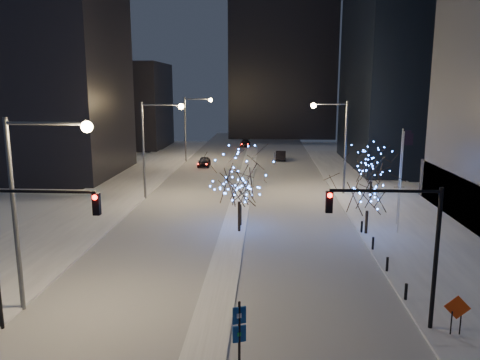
# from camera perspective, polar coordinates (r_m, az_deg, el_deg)

# --- Properties ---
(ground) EXTENTS (160.00, 160.00, 0.00)m
(ground) POSITION_cam_1_polar(r_m,az_deg,el_deg) (23.15, -3.82, -18.31)
(ground) COLOR white
(ground) RESTS_ON ground
(road) EXTENTS (20.00, 130.00, 0.02)m
(road) POSITION_cam_1_polar(r_m,az_deg,el_deg) (56.21, 0.53, -0.50)
(road) COLOR #A2A7B1
(road) RESTS_ON ground
(median) EXTENTS (2.00, 80.00, 0.15)m
(median) POSITION_cam_1_polar(r_m,az_deg,el_deg) (51.32, 0.26, -1.56)
(median) COLOR white
(median) RESTS_ON ground
(east_sidewalk) EXTENTS (10.00, 90.00, 0.15)m
(east_sidewalk) POSITION_cam_1_polar(r_m,az_deg,el_deg) (43.37, 19.80, -4.62)
(east_sidewalk) COLOR white
(east_sidewalk) RESTS_ON ground
(west_sidewalk) EXTENTS (8.00, 90.00, 0.15)m
(west_sidewalk) POSITION_cam_1_polar(r_m,az_deg,el_deg) (44.75, -18.70, -4.07)
(west_sidewalk) COLOR white
(west_sidewalk) RESTS_ON ground
(filler_west_near) EXTENTS (22.00, 18.00, 24.00)m
(filler_west_near) POSITION_cam_1_polar(r_m,az_deg,el_deg) (67.34, -24.23, 10.74)
(filler_west_near) COLOR black
(filler_west_near) RESTS_ON ground
(filler_west_far) EXTENTS (18.00, 16.00, 16.00)m
(filler_west_far) POSITION_cam_1_polar(r_m,az_deg,el_deg) (94.48, -14.55, 8.77)
(filler_west_far) COLOR black
(filler_west_far) RESTS_ON ground
(horizon_block) EXTENTS (24.00, 14.00, 42.00)m
(horizon_block) POSITION_cam_1_polar(r_m,az_deg,el_deg) (112.45, 5.17, 16.04)
(horizon_block) COLOR black
(horizon_block) RESTS_ON ground
(street_lamp_w_near) EXTENTS (4.40, 0.56, 10.00)m
(street_lamp_w_near) POSITION_cam_1_polar(r_m,az_deg,el_deg) (25.31, -23.95, -0.93)
(street_lamp_w_near) COLOR #595E66
(street_lamp_w_near) RESTS_ON ground
(street_lamp_w_mid) EXTENTS (4.40, 0.56, 10.00)m
(street_lamp_w_mid) POSITION_cam_1_polar(r_m,az_deg,el_deg) (48.63, -10.54, 5.22)
(street_lamp_w_mid) COLOR #595E66
(street_lamp_w_mid) RESTS_ON ground
(street_lamp_w_far) EXTENTS (4.40, 0.56, 10.00)m
(street_lamp_w_far) POSITION_cam_1_polar(r_m,az_deg,el_deg) (73.07, -5.89, 7.28)
(street_lamp_w_far) COLOR #595E66
(street_lamp_w_far) RESTS_ON ground
(street_lamp_east) EXTENTS (3.90, 0.56, 10.00)m
(street_lamp_east) POSITION_cam_1_polar(r_m,az_deg,el_deg) (50.79, 11.76, 5.37)
(street_lamp_east) COLOR #595E66
(street_lamp_east) RESTS_ON ground
(traffic_signal_west) EXTENTS (5.26, 0.43, 7.00)m
(traffic_signal_west) POSITION_cam_1_polar(r_m,az_deg,el_deg) (23.77, -24.73, -6.06)
(traffic_signal_west) COLOR black
(traffic_signal_west) RESTS_ON ground
(traffic_signal_east) EXTENTS (5.26, 0.43, 7.00)m
(traffic_signal_east) POSITION_cam_1_polar(r_m,az_deg,el_deg) (22.90, 19.29, -6.28)
(traffic_signal_east) COLOR black
(traffic_signal_east) RESTS_ON ground
(flagpoles) EXTENTS (1.35, 2.60, 8.00)m
(flagpoles) POSITION_cam_1_polar(r_m,az_deg,el_deg) (39.32, 19.09, 0.92)
(flagpoles) COLOR silver
(flagpoles) RESTS_ON east_sidewalk
(bollards) EXTENTS (0.16, 12.16, 0.90)m
(bollards) POSITION_cam_1_polar(r_m,az_deg,el_deg) (32.76, 16.66, -8.53)
(bollards) COLOR black
(bollards) RESTS_ON east_sidewalk
(car_near) EXTENTS (1.74, 4.22, 1.43)m
(car_near) POSITION_cam_1_polar(r_m,az_deg,el_deg) (68.81, -4.40, 2.22)
(car_near) COLOR black
(car_near) RESTS_ON ground
(car_mid) EXTENTS (1.80, 4.59, 1.49)m
(car_mid) POSITION_cam_1_polar(r_m,az_deg,el_deg) (75.31, 5.00, 3.01)
(car_mid) COLOR black
(car_mid) RESTS_ON ground
(car_far) EXTENTS (1.96, 4.56, 1.31)m
(car_far) POSITION_cam_1_polar(r_m,az_deg,el_deg) (92.43, 0.64, 4.51)
(car_far) COLOR #222227
(car_far) RESTS_ON ground
(holiday_tree_median_near) EXTENTS (5.42, 5.42, 6.87)m
(holiday_tree_median_near) POSITION_cam_1_polar(r_m,az_deg,el_deg) (36.47, -0.11, 0.44)
(holiday_tree_median_near) COLOR black
(holiday_tree_median_near) RESTS_ON median
(holiday_tree_median_far) EXTENTS (4.15, 4.15, 4.46)m
(holiday_tree_median_far) POSITION_cam_1_polar(r_m,az_deg,el_deg) (38.42, 0.04, -1.23)
(holiday_tree_median_far) COLOR black
(holiday_tree_median_far) RESTS_ON median
(holiday_tree_plaza_near) EXTENTS (6.07, 6.07, 5.91)m
(holiday_tree_plaza_near) POSITION_cam_1_polar(r_m,az_deg,el_deg) (37.41, 15.37, -0.89)
(holiday_tree_plaza_near) COLOR black
(holiday_tree_plaza_near) RESTS_ON east_sidewalk
(holiday_tree_plaza_far) EXTENTS (6.12, 6.12, 5.56)m
(holiday_tree_plaza_far) POSITION_cam_1_polar(r_m,az_deg,el_deg) (49.69, 15.80, 1.77)
(holiday_tree_plaza_far) COLOR black
(holiday_tree_plaza_far) RESTS_ON east_sidewalk
(wayfinding_sign) EXTENTS (0.54, 0.25, 3.11)m
(wayfinding_sign) POSITION_cam_1_polar(r_m,az_deg,el_deg) (19.56, -0.08, -17.79)
(wayfinding_sign) COLOR black
(wayfinding_sign) RESTS_ON ground
(construction_sign) EXTENTS (1.16, 0.22, 1.92)m
(construction_sign) POSITION_cam_1_polar(r_m,az_deg,el_deg) (24.43, 24.94, -14.29)
(construction_sign) COLOR black
(construction_sign) RESTS_ON east_sidewalk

